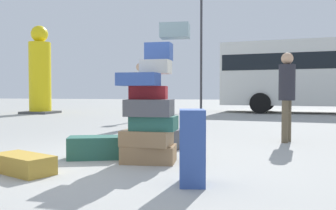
{
  "coord_description": "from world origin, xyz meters",
  "views": [
    {
      "loc": [
        1.85,
        -4.22,
        0.94
      ],
      "look_at": [
        0.48,
        1.35,
        0.73
      ],
      "focal_mm": 37.99,
      "sensor_mm": 36.0,
      "label": 1
    }
  ],
  "objects_px": {
    "suitcase_cream_behind_tower": "(152,135)",
    "person_tourist_with_camera": "(140,89)",
    "yellow_dummy_statue": "(40,75)",
    "suitcase_tower": "(150,112)",
    "suitcase_charcoal_upright_blue": "(168,139)",
    "person_bearded_onlooker": "(287,89)",
    "suitcase_tan_foreground_far": "(23,164)",
    "lamp_post": "(201,21)",
    "suitcase_teal_left_side": "(96,147)",
    "suitcase_navy_right_side": "(192,147)"
  },
  "relations": [
    {
      "from": "suitcase_cream_behind_tower",
      "to": "person_tourist_with_camera",
      "type": "distance_m",
      "value": 2.67
    },
    {
      "from": "suitcase_cream_behind_tower",
      "to": "yellow_dummy_statue",
      "type": "relative_size",
      "value": 0.13
    },
    {
      "from": "person_tourist_with_camera",
      "to": "suitcase_tower",
      "type": "bearing_deg",
      "value": -10.59
    },
    {
      "from": "suitcase_charcoal_upright_blue",
      "to": "person_bearded_onlooker",
      "type": "xyz_separation_m",
      "value": [
        1.97,
        1.21,
        0.83
      ]
    },
    {
      "from": "suitcase_cream_behind_tower",
      "to": "suitcase_tan_foreground_far",
      "type": "relative_size",
      "value": 0.64
    },
    {
      "from": "suitcase_cream_behind_tower",
      "to": "lamp_post",
      "type": "height_order",
      "value": "lamp_post"
    },
    {
      "from": "suitcase_teal_left_side",
      "to": "person_tourist_with_camera",
      "type": "relative_size",
      "value": 0.45
    },
    {
      "from": "suitcase_tan_foreground_far",
      "to": "yellow_dummy_statue",
      "type": "relative_size",
      "value": 0.21
    },
    {
      "from": "suitcase_tan_foreground_far",
      "to": "suitcase_tower",
      "type": "bearing_deg",
      "value": 59.26
    },
    {
      "from": "suitcase_tower",
      "to": "lamp_post",
      "type": "relative_size",
      "value": 0.25
    },
    {
      "from": "suitcase_navy_right_side",
      "to": "suitcase_teal_left_side",
      "type": "height_order",
      "value": "suitcase_navy_right_side"
    },
    {
      "from": "suitcase_navy_right_side",
      "to": "person_bearded_onlooker",
      "type": "bearing_deg",
      "value": 58.69
    },
    {
      "from": "person_bearded_onlooker",
      "to": "lamp_post",
      "type": "height_order",
      "value": "lamp_post"
    },
    {
      "from": "suitcase_teal_left_side",
      "to": "suitcase_cream_behind_tower",
      "type": "bearing_deg",
      "value": 63.5
    },
    {
      "from": "suitcase_teal_left_side",
      "to": "person_bearded_onlooker",
      "type": "xyz_separation_m",
      "value": [
        2.74,
        2.35,
        0.83
      ]
    },
    {
      "from": "suitcase_tan_foreground_far",
      "to": "suitcase_navy_right_side",
      "type": "bearing_deg",
      "value": 21.05
    },
    {
      "from": "suitcase_cream_behind_tower",
      "to": "yellow_dummy_statue",
      "type": "distance_m",
      "value": 10.15
    },
    {
      "from": "suitcase_cream_behind_tower",
      "to": "suitcase_charcoal_upright_blue",
      "type": "height_order",
      "value": "suitcase_charcoal_upright_blue"
    },
    {
      "from": "person_tourist_with_camera",
      "to": "suitcase_tan_foreground_far",
      "type": "bearing_deg",
      "value": -26.52
    },
    {
      "from": "suitcase_navy_right_side",
      "to": "suitcase_teal_left_side",
      "type": "relative_size",
      "value": 0.99
    },
    {
      "from": "suitcase_cream_behind_tower",
      "to": "person_bearded_onlooker",
      "type": "distance_m",
      "value": 2.71
    },
    {
      "from": "suitcase_teal_left_side",
      "to": "lamp_post",
      "type": "distance_m",
      "value": 14.33
    },
    {
      "from": "suitcase_navy_right_side",
      "to": "suitcase_teal_left_side",
      "type": "xyz_separation_m",
      "value": [
        -1.56,
        1.08,
        -0.22
      ]
    },
    {
      "from": "suitcase_teal_left_side",
      "to": "person_bearded_onlooker",
      "type": "height_order",
      "value": "person_bearded_onlooker"
    },
    {
      "from": "suitcase_charcoal_upright_blue",
      "to": "lamp_post",
      "type": "xyz_separation_m",
      "value": [
        -1.31,
        12.47,
        4.43
      ]
    },
    {
      "from": "suitcase_teal_left_side",
      "to": "lamp_post",
      "type": "height_order",
      "value": "lamp_post"
    },
    {
      "from": "suitcase_tower",
      "to": "suitcase_teal_left_side",
      "type": "xyz_separation_m",
      "value": [
        -0.83,
        0.09,
        -0.52
      ]
    },
    {
      "from": "suitcase_tower",
      "to": "suitcase_teal_left_side",
      "type": "bearing_deg",
      "value": 173.7
    },
    {
      "from": "person_tourist_with_camera",
      "to": "yellow_dummy_statue",
      "type": "distance_m",
      "value": 7.79
    },
    {
      "from": "lamp_post",
      "to": "suitcase_navy_right_side",
      "type": "bearing_deg",
      "value": -81.87
    },
    {
      "from": "yellow_dummy_statue",
      "to": "suitcase_navy_right_side",
      "type": "bearing_deg",
      "value": -50.2
    },
    {
      "from": "person_tourist_with_camera",
      "to": "suitcase_teal_left_side",
      "type": "bearing_deg",
      "value": -20.18
    },
    {
      "from": "suitcase_navy_right_side",
      "to": "yellow_dummy_statue",
      "type": "distance_m",
      "value": 13.35
    },
    {
      "from": "lamp_post",
      "to": "suitcase_tower",
      "type": "bearing_deg",
      "value": -84.3
    },
    {
      "from": "suitcase_navy_right_side",
      "to": "person_bearded_onlooker",
      "type": "xyz_separation_m",
      "value": [
        1.19,
        3.42,
        0.61
      ]
    },
    {
      "from": "suitcase_charcoal_upright_blue",
      "to": "suitcase_tan_foreground_far",
      "type": "height_order",
      "value": "suitcase_charcoal_upright_blue"
    },
    {
      "from": "suitcase_tan_foreground_far",
      "to": "lamp_post",
      "type": "relative_size",
      "value": 0.11
    },
    {
      "from": "suitcase_teal_left_side",
      "to": "person_tourist_with_camera",
      "type": "xyz_separation_m",
      "value": [
        -0.8,
        4.41,
        0.86
      ]
    },
    {
      "from": "suitcase_tan_foreground_far",
      "to": "person_tourist_with_camera",
      "type": "distance_m",
      "value": 5.53
    },
    {
      "from": "person_tourist_with_camera",
      "to": "yellow_dummy_statue",
      "type": "xyz_separation_m",
      "value": [
        -6.15,
        4.73,
        0.68
      ]
    },
    {
      "from": "person_bearded_onlooker",
      "to": "yellow_dummy_statue",
      "type": "xyz_separation_m",
      "value": [
        -9.69,
        6.79,
        0.7
      ]
    },
    {
      "from": "suitcase_tan_foreground_far",
      "to": "suitcase_cream_behind_tower",
      "type": "bearing_deg",
      "value": 100.92
    },
    {
      "from": "person_tourist_with_camera",
      "to": "lamp_post",
      "type": "xyz_separation_m",
      "value": [
        0.26,
        9.21,
        3.57
      ]
    },
    {
      "from": "suitcase_tower",
      "to": "person_tourist_with_camera",
      "type": "xyz_separation_m",
      "value": [
        -1.63,
        4.5,
        0.34
      ]
    },
    {
      "from": "suitcase_cream_behind_tower",
      "to": "suitcase_tan_foreground_far",
      "type": "xyz_separation_m",
      "value": [
        -0.62,
        -3.15,
        0.02
      ]
    },
    {
      "from": "suitcase_teal_left_side",
      "to": "suitcase_tan_foreground_far",
      "type": "distance_m",
      "value": 1.12
    },
    {
      "from": "person_bearded_onlooker",
      "to": "lamp_post",
      "type": "distance_m",
      "value": 12.27
    },
    {
      "from": "person_tourist_with_camera",
      "to": "yellow_dummy_statue",
      "type": "bearing_deg",
      "value": -158.01
    },
    {
      "from": "suitcase_navy_right_side",
      "to": "person_tourist_with_camera",
      "type": "bearing_deg",
      "value": 101.06
    },
    {
      "from": "suitcase_tower",
      "to": "suitcase_teal_left_side",
      "type": "distance_m",
      "value": 0.98
    }
  ]
}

